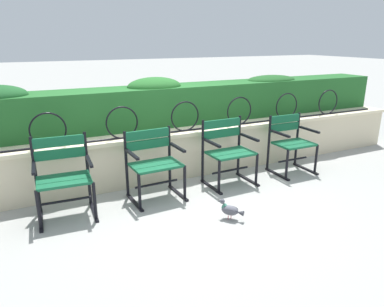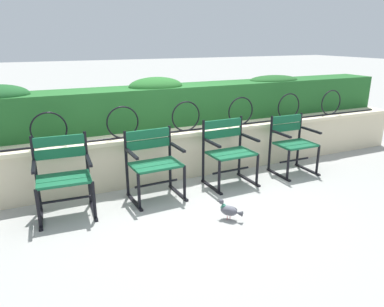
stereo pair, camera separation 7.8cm
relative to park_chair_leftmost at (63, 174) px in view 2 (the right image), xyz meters
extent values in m
plane|color=#9E9E99|center=(1.49, -0.20, -0.47)|extent=(60.00, 60.00, 0.00)
cube|color=beige|center=(1.49, 0.56, -0.16)|extent=(8.21, 0.35, 0.61)
cube|color=beige|center=(1.49, 0.56, 0.17)|extent=(8.21, 0.41, 0.05)
cylinder|color=black|center=(1.49, 0.49, 0.20)|extent=(7.66, 0.02, 0.02)
torus|color=black|center=(-0.07, 0.49, 0.40)|extent=(0.42, 0.02, 0.42)
torus|color=black|center=(0.81, 0.49, 0.40)|extent=(0.42, 0.02, 0.42)
torus|color=black|center=(1.69, 0.49, 0.40)|extent=(0.42, 0.02, 0.42)
torus|color=black|center=(2.57, 0.49, 0.40)|extent=(0.42, 0.02, 0.42)
torus|color=black|center=(3.45, 0.49, 0.40)|extent=(0.42, 0.02, 0.42)
torus|color=black|center=(4.33, 0.49, 0.40)|extent=(0.42, 0.02, 0.42)
cube|color=#236028|center=(1.49, 1.04, 0.47)|extent=(8.05, 0.61, 0.56)
ellipsoid|color=#256127|center=(1.46, 1.04, 0.75)|extent=(0.80, 0.55, 0.27)
ellipsoid|color=#205523|center=(3.56, 1.04, 0.75)|extent=(0.89, 0.55, 0.15)
cube|color=#145B38|center=(-0.01, -0.21, -0.03)|extent=(0.56, 0.16, 0.03)
cube|color=#145B38|center=(0.00, -0.08, -0.03)|extent=(0.56, 0.16, 0.03)
cube|color=#145B38|center=(0.00, 0.06, -0.03)|extent=(0.56, 0.16, 0.03)
cube|color=#145B38|center=(0.01, 0.16, 0.34)|extent=(0.56, 0.06, 0.11)
cube|color=#145B38|center=(0.01, 0.16, 0.19)|extent=(0.56, 0.06, 0.11)
cylinder|color=black|center=(0.29, 0.15, -0.03)|extent=(0.04, 0.04, 0.89)
cylinder|color=black|center=(0.26, -0.28, -0.25)|extent=(0.04, 0.04, 0.44)
cube|color=black|center=(0.27, -0.09, -0.46)|extent=(0.07, 0.52, 0.02)
cube|color=black|center=(0.27, -0.09, 0.15)|extent=(0.06, 0.40, 0.03)
cylinder|color=black|center=(-0.27, 0.18, -0.03)|extent=(0.04, 0.04, 0.89)
cylinder|color=black|center=(-0.29, -0.25, -0.25)|extent=(0.04, 0.04, 0.44)
cube|color=black|center=(-0.28, -0.06, -0.46)|extent=(0.07, 0.52, 0.02)
cube|color=black|center=(-0.28, -0.06, 0.15)|extent=(0.06, 0.40, 0.03)
cylinder|color=black|center=(0.00, -0.08, -0.27)|extent=(0.53, 0.06, 0.03)
cube|color=#145B38|center=(1.06, -0.19, -0.03)|extent=(0.58, 0.15, 0.03)
cube|color=#145B38|center=(1.05, -0.06, -0.03)|extent=(0.58, 0.15, 0.03)
cube|color=#145B38|center=(1.05, 0.08, -0.03)|extent=(0.58, 0.15, 0.03)
cube|color=#145B38|center=(1.04, 0.18, 0.30)|extent=(0.58, 0.05, 0.11)
cube|color=#145B38|center=(1.04, 0.18, 0.17)|extent=(0.58, 0.05, 0.11)
cylinder|color=black|center=(1.33, 0.20, -0.05)|extent=(0.04, 0.04, 0.84)
cylinder|color=black|center=(1.35, -0.23, -0.25)|extent=(0.04, 0.04, 0.44)
cube|color=black|center=(1.34, -0.04, -0.46)|extent=(0.06, 0.52, 0.02)
cube|color=black|center=(1.34, -0.04, 0.15)|extent=(0.05, 0.40, 0.03)
cylinder|color=black|center=(0.75, 0.17, -0.05)|extent=(0.04, 0.04, 0.84)
cylinder|color=black|center=(0.77, -0.26, -0.25)|extent=(0.04, 0.04, 0.44)
cube|color=black|center=(0.76, -0.07, -0.46)|extent=(0.06, 0.52, 0.02)
cube|color=black|center=(0.76, -0.07, 0.15)|extent=(0.05, 0.40, 0.03)
cylinder|color=black|center=(1.05, -0.06, -0.27)|extent=(0.55, 0.05, 0.03)
cube|color=#145B38|center=(2.12, -0.18, -0.03)|extent=(0.59, 0.14, 0.03)
cube|color=#145B38|center=(2.11, -0.05, -0.03)|extent=(0.59, 0.14, 0.03)
cube|color=#145B38|center=(2.11, 0.09, -0.03)|extent=(0.59, 0.14, 0.03)
cube|color=#145B38|center=(2.11, 0.19, 0.32)|extent=(0.59, 0.05, 0.11)
cube|color=#145B38|center=(2.11, 0.19, 0.19)|extent=(0.59, 0.05, 0.11)
cylinder|color=black|center=(2.40, 0.20, -0.03)|extent=(0.04, 0.04, 0.87)
cylinder|color=black|center=(2.41, -0.23, -0.25)|extent=(0.04, 0.04, 0.44)
cube|color=black|center=(2.41, -0.04, -0.46)|extent=(0.05, 0.52, 0.02)
cube|color=black|center=(2.41, -0.04, 0.15)|extent=(0.05, 0.40, 0.03)
cylinder|color=black|center=(1.81, 0.19, -0.03)|extent=(0.04, 0.04, 0.87)
cylinder|color=black|center=(1.82, -0.24, -0.25)|extent=(0.04, 0.04, 0.44)
cube|color=black|center=(1.82, -0.05, -0.46)|extent=(0.05, 0.52, 0.02)
cube|color=black|center=(1.82, -0.05, 0.15)|extent=(0.05, 0.40, 0.03)
cylinder|color=black|center=(2.11, -0.05, -0.27)|extent=(0.56, 0.04, 0.03)
cube|color=#145B38|center=(3.17, -0.20, -0.03)|extent=(0.53, 0.13, 0.03)
cube|color=#145B38|center=(3.17, -0.06, -0.03)|extent=(0.53, 0.13, 0.03)
cube|color=#145B38|center=(3.17, 0.07, -0.03)|extent=(0.53, 0.13, 0.03)
cube|color=#145B38|center=(3.17, 0.18, 0.29)|extent=(0.53, 0.03, 0.11)
cube|color=#145B38|center=(3.17, 0.18, 0.17)|extent=(0.53, 0.03, 0.11)
cylinder|color=black|center=(3.44, 0.17, -0.05)|extent=(0.04, 0.04, 0.83)
cylinder|color=black|center=(3.43, -0.26, -0.25)|extent=(0.04, 0.04, 0.44)
cube|color=black|center=(3.44, -0.07, -0.46)|extent=(0.04, 0.52, 0.02)
cube|color=black|center=(3.44, -0.07, 0.15)|extent=(0.04, 0.40, 0.03)
cylinder|color=black|center=(2.91, 0.18, -0.05)|extent=(0.04, 0.04, 0.83)
cylinder|color=black|center=(2.90, -0.25, -0.25)|extent=(0.04, 0.04, 0.44)
cube|color=black|center=(2.91, -0.06, -0.46)|extent=(0.04, 0.52, 0.02)
cube|color=black|center=(2.91, -0.06, 0.15)|extent=(0.04, 0.40, 0.03)
cylinder|color=black|center=(3.17, -0.06, -0.27)|extent=(0.50, 0.03, 0.03)
ellipsoid|color=#5B5B66|center=(1.58, -0.90, -0.37)|extent=(0.20, 0.21, 0.11)
cylinder|color=#2D6B56|center=(1.54, -0.85, -0.33)|extent=(0.07, 0.08, 0.06)
sphere|color=#494951|center=(1.53, -0.83, -0.28)|extent=(0.06, 0.06, 0.06)
cone|color=black|center=(1.51, -0.81, -0.28)|extent=(0.02, 0.03, 0.01)
cone|color=#404047|center=(1.66, -0.99, -0.37)|extent=(0.10, 0.10, 0.06)
ellipsoid|color=#4E4E56|center=(1.56, -0.93, -0.36)|extent=(0.11, 0.12, 0.07)
ellipsoid|color=#4E4E56|center=(1.62, -0.88, -0.36)|extent=(0.11, 0.12, 0.07)
cylinder|color=#C6515B|center=(1.56, -0.90, -0.45)|extent=(0.01, 0.01, 0.05)
cylinder|color=#C6515B|center=(1.60, -0.90, -0.45)|extent=(0.01, 0.01, 0.05)
camera|label=1|loc=(-0.33, -3.91, 1.42)|focal=33.67mm
camera|label=2|loc=(-0.26, -3.94, 1.42)|focal=33.67mm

